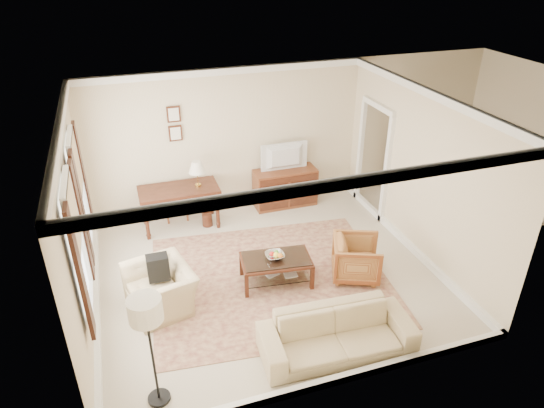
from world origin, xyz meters
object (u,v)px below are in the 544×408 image
sideboard (285,187)px  club_armchair (160,282)px  tv (286,149)px  coffee_table (276,264)px  striped_armchair (357,257)px  sofa (338,328)px  writing_desk (179,194)px

sideboard → club_armchair: (-2.88, -2.50, 0.05)m
sideboard → tv: (0.00, -0.02, 0.86)m
tv → coffee_table: bearing=67.1°
tv → club_armchair: tv is taller
striped_armchair → sofa: 1.77m
sofa → striped_armchair: bearing=58.2°
sideboard → sofa: size_ratio=0.63×
club_armchair → sofa: (2.12, -1.68, -0.04)m
tv → sideboard: bearing=-90.0°
striped_armchair → sofa: bearing=167.3°
club_armchair → sofa: size_ratio=0.50×
tv → coffee_table: (-1.04, -2.46, -0.90)m
club_armchair → sofa: 2.71m
writing_desk → tv: size_ratio=1.60×
writing_desk → sideboard: writing_desk is taller
coffee_table → sofa: bearing=-80.5°
striped_armchair → club_armchair: size_ratio=0.75×
writing_desk → sideboard: bearing=5.0°
tv → striped_armchair: tv is taller
writing_desk → coffee_table: writing_desk is taller
coffee_table → tv: bearing=67.1°
tv → striped_armchair: size_ratio=1.22×
coffee_table → sofa: sofa is taller
sideboard → sofa: sofa is taller
coffee_table → writing_desk: bearing=117.3°
writing_desk → sofa: size_ratio=0.72×
tv → coffee_table: size_ratio=0.79×
club_armchair → striped_armchair: bearing=72.5°
striped_armchair → club_armchair: 3.15m
sideboard → tv: size_ratio=1.38×
sofa → coffee_table: bearing=103.0°
coffee_table → sofa: size_ratio=0.58×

